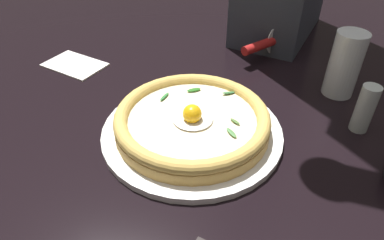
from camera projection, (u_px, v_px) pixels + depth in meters
ground_plane at (173, 138)px, 0.63m from camera, size 2.40×2.40×0.03m
pizza_plate at (192, 132)px, 0.61m from camera, size 0.32×0.32×0.01m
pizza at (192, 120)px, 0.60m from camera, size 0.27×0.27×0.06m
pizza_cutter at (266, 43)px, 0.82m from camera, size 0.12×0.13×0.08m
drinking_glass at (343, 68)px, 0.69m from camera, size 0.06×0.06×0.13m
folded_napkin at (75, 64)px, 0.81m from camera, size 0.16×0.13×0.01m
pepper_shaker at (365, 109)px, 0.60m from camera, size 0.03×0.03×0.09m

